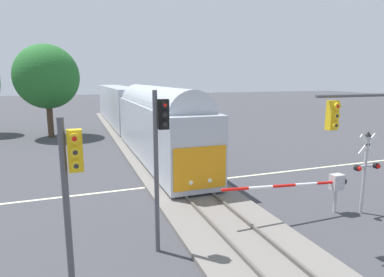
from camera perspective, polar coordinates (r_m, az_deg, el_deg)
name	(u,v)px	position (r m, az deg, el deg)	size (l,w,h in m)	color
ground_plane	(182,183)	(19.17, -1.77, -7.85)	(220.00, 220.00, 0.00)	#3D3D42
road_centre_stripe	(182,183)	(19.17, -1.77, -7.84)	(44.00, 0.20, 0.01)	beige
railway_track	(182,182)	(19.14, -1.77, -7.58)	(4.40, 80.00, 0.32)	slate
commuter_train	(132,110)	(34.57, -10.49, 4.93)	(3.04, 42.19, 5.16)	#B2B7C1
crossing_gate_near	(323,184)	(15.65, 22.00, -7.42)	(6.25, 0.40, 1.82)	#B7B7BC
crossing_signal_mast	(366,164)	(16.37, 28.14, -3.97)	(1.36, 0.44, 3.76)	#B2B2B7
traffic_signal_near_left	(71,188)	(8.31, -20.34, -8.19)	(0.53, 0.38, 5.17)	#4C4C51
traffic_signal_median	(160,146)	(10.96, -5.65, -1.39)	(0.53, 0.38, 5.66)	#4C4C51
oak_behind_train	(47,77)	(36.62, -24.05, 9.81)	(6.36, 6.36, 9.41)	#4C3828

